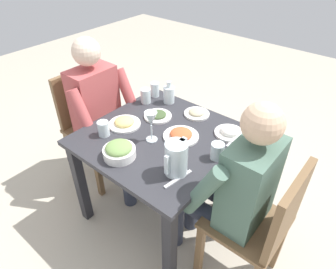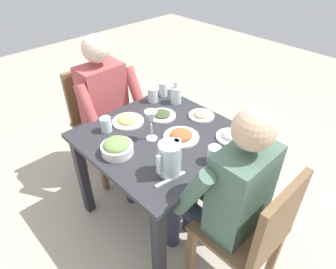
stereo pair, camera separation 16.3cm
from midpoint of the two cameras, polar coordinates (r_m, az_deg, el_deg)
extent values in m
plane|color=#B7AD99|center=(2.34, 1.08, -14.24)|extent=(8.00, 8.00, 0.00)
cube|color=#2D2D33|center=(1.86, 1.32, -0.53)|extent=(0.89, 0.89, 0.03)
cube|color=#232328|center=(2.51, 1.22, 0.60)|extent=(0.06, 0.06, 0.68)
cube|color=#232328|center=(2.16, -13.87, -7.88)|extent=(0.06, 0.06, 0.68)
cube|color=#232328|center=(2.16, 16.20, -8.20)|extent=(0.06, 0.06, 0.68)
cube|color=#232328|center=(1.74, 1.13, -21.29)|extent=(0.06, 0.06, 0.68)
cube|color=brown|center=(2.73, -8.72, 0.49)|extent=(0.04, 0.04, 0.45)
cube|color=brown|center=(2.60, -14.72, -2.57)|extent=(0.04, 0.04, 0.45)
cube|color=brown|center=(2.51, -4.08, -2.78)|extent=(0.04, 0.04, 0.45)
cube|color=brown|center=(2.36, -10.38, -6.35)|extent=(0.04, 0.04, 0.45)
cube|color=brown|center=(2.40, -10.04, 1.73)|extent=(0.40, 0.40, 0.03)
cube|color=brown|center=(2.42, -13.09, 7.80)|extent=(0.38, 0.04, 0.42)
cube|color=brown|center=(1.98, 22.07, -20.65)|extent=(0.04, 0.04, 0.45)
cube|color=brown|center=(1.87, 7.11, -21.73)|extent=(0.04, 0.04, 0.45)
cube|color=brown|center=(2.04, 13.52, -15.69)|extent=(0.04, 0.04, 0.45)
cube|color=brown|center=(1.72, 16.09, -17.03)|extent=(0.40, 0.40, 0.03)
cube|color=brown|center=(1.52, 23.37, -15.33)|extent=(0.38, 0.04, 0.42)
cube|color=#B24C4C|center=(2.24, -10.29, 6.95)|extent=(0.32, 0.20, 0.50)
sphere|color=beige|center=(2.09, -11.41, 15.81)|extent=(0.19, 0.19, 0.19)
cylinder|color=#2D3342|center=(2.30, -5.11, -0.01)|extent=(0.11, 0.38, 0.11)
cylinder|color=#2D3342|center=(2.32, -1.82, -6.16)|extent=(0.10, 0.10, 0.48)
cylinder|color=#B24C4C|center=(2.23, -4.06, 8.08)|extent=(0.08, 0.23, 0.37)
cylinder|color=#2D3342|center=(2.22, -8.47, -1.81)|extent=(0.11, 0.38, 0.11)
cylinder|color=#2D3342|center=(2.24, -5.06, -8.17)|extent=(0.10, 0.10, 0.48)
cylinder|color=#B24C4C|center=(2.04, -12.65, 4.21)|extent=(0.08, 0.23, 0.37)
cube|color=#4C6B5B|center=(1.53, 16.78, -10.51)|extent=(0.32, 0.20, 0.50)
sphere|color=#DBB28E|center=(1.30, 19.58, 0.83)|extent=(0.19, 0.19, 0.19)
cylinder|color=#2D3342|center=(1.75, 8.24, -15.21)|extent=(0.11, 0.38, 0.11)
cylinder|color=#2D3342|center=(1.98, 3.31, -15.95)|extent=(0.10, 0.10, 0.48)
cylinder|color=#4C6B5B|center=(1.44, 7.89, -11.29)|extent=(0.08, 0.23, 0.37)
cylinder|color=#2D3342|center=(1.84, 11.66, -12.18)|extent=(0.11, 0.38, 0.11)
cylinder|color=#2D3342|center=(2.07, 6.64, -13.29)|extent=(0.10, 0.10, 0.48)
cylinder|color=#4C6B5B|center=(1.69, 16.57, -3.97)|extent=(0.08, 0.23, 0.37)
cylinder|color=silver|center=(1.53, 3.41, -4.80)|extent=(0.12, 0.12, 0.19)
cube|color=silver|center=(1.48, 1.42, -5.85)|extent=(0.02, 0.02, 0.11)
cube|color=silver|center=(1.51, 4.93, -1.47)|extent=(0.04, 0.03, 0.02)
cylinder|color=white|center=(1.71, -7.00, -2.87)|extent=(0.18, 0.18, 0.05)
ellipsoid|color=#759951|center=(1.68, -7.09, -1.93)|extent=(0.15, 0.15, 0.06)
cylinder|color=white|center=(1.97, -5.32, 2.44)|extent=(0.21, 0.21, 0.01)
ellipsoid|color=#E0C670|center=(1.96, -5.35, 2.90)|extent=(0.13, 0.13, 0.05)
cylinder|color=white|center=(2.04, 8.69, 3.51)|extent=(0.17, 0.17, 0.01)
ellipsoid|color=#B7AD89|center=(2.03, 8.73, 3.86)|extent=(0.11, 0.11, 0.04)
cylinder|color=white|center=(1.82, 5.11, -0.58)|extent=(0.22, 0.22, 0.01)
ellipsoid|color=#CC5B33|center=(1.81, 5.14, -0.13)|extent=(0.14, 0.14, 0.05)
cylinder|color=white|center=(1.87, 14.45, -0.60)|extent=(0.19, 0.19, 0.01)
ellipsoid|color=white|center=(1.86, 14.53, -0.12)|extent=(0.12, 0.12, 0.06)
cylinder|color=white|center=(2.02, 1.16, 3.56)|extent=(0.19, 0.19, 0.01)
ellipsoid|color=#3D512D|center=(2.01, 1.17, 3.89)|extent=(0.12, 0.12, 0.03)
cylinder|color=silver|center=(1.88, -9.39, 1.82)|extent=(0.07, 0.07, 0.09)
cylinder|color=silver|center=(2.25, 1.15, 8.63)|extent=(0.06, 0.06, 0.11)
cylinder|color=silver|center=(1.66, 11.62, -3.86)|extent=(0.08, 0.08, 0.10)
cylinder|color=silver|center=(2.17, -0.75, 7.53)|extent=(0.07, 0.07, 0.11)
cylinder|color=silver|center=(1.81, -0.55, -0.80)|extent=(0.07, 0.07, 0.01)
cylinder|color=silver|center=(1.78, -0.56, 0.56)|extent=(0.01, 0.01, 0.10)
cone|color=silver|center=(1.73, -0.58, 3.11)|extent=(0.08, 0.08, 0.09)
cylinder|color=silver|center=(2.16, 3.71, 7.48)|extent=(0.08, 0.08, 0.12)
cylinder|color=#993333|center=(2.17, 3.68, 6.92)|extent=(0.07, 0.07, 0.07)
cylinder|color=silver|center=(2.12, 3.79, 9.42)|extent=(0.03, 0.03, 0.04)
cube|color=silver|center=(1.83, 15.28, -2.00)|extent=(0.17, 0.03, 0.01)
cube|color=silver|center=(1.55, 3.52, -8.69)|extent=(0.19, 0.05, 0.01)
camera|label=1|loc=(0.08, -87.40, 1.91)|focal=31.86mm
camera|label=2|loc=(0.08, 92.60, -1.91)|focal=31.86mm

